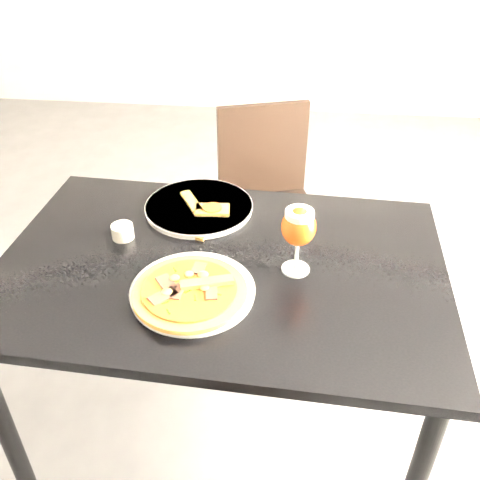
# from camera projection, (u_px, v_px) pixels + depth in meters

# --- Properties ---
(ground) EXTENTS (6.00, 6.00, 0.00)m
(ground) POSITION_uv_depth(u_px,v_px,m) (239.00, 426.00, 1.89)
(ground) COLOR #505053
(ground) RESTS_ON ground
(dining_table) EXTENTS (1.23, 0.85, 0.75)m
(dining_table) POSITION_uv_depth(u_px,v_px,m) (221.00, 288.00, 1.49)
(dining_table) COLOR black
(dining_table) RESTS_ON ground
(chair_far) EXTENTS (0.50, 0.50, 0.86)m
(chair_far) POSITION_uv_depth(u_px,v_px,m) (268.00, 203.00, 2.23)
(chair_far) COLOR black
(chair_far) RESTS_ON ground
(plate_main) EXTENTS (0.34, 0.34, 0.02)m
(plate_main) POSITION_uv_depth(u_px,v_px,m) (193.00, 291.00, 1.33)
(plate_main) COLOR white
(plate_main) RESTS_ON dining_table
(pizza) EXTENTS (0.28, 0.28, 0.03)m
(pizza) POSITION_uv_depth(u_px,v_px,m) (190.00, 291.00, 1.30)
(pizza) COLOR #A46D27
(pizza) RESTS_ON plate_main
(plate_second) EXTENTS (0.40, 0.40, 0.02)m
(plate_second) POSITION_uv_depth(u_px,v_px,m) (199.00, 207.00, 1.65)
(plate_second) COLOR white
(plate_second) RESTS_ON dining_table
(crust_scraps) EXTENTS (0.17, 0.14, 0.01)m
(crust_scraps) POSITION_uv_depth(u_px,v_px,m) (205.00, 207.00, 1.63)
(crust_scraps) COLOR #A46D27
(crust_scraps) RESTS_ON plate_second
(loose_crust) EXTENTS (0.12, 0.05, 0.01)m
(loose_crust) POSITION_uv_depth(u_px,v_px,m) (186.00, 234.00, 1.54)
(loose_crust) COLOR #A46D27
(loose_crust) RESTS_ON dining_table
(sauce_cup) EXTENTS (0.06, 0.06, 0.04)m
(sauce_cup) POSITION_uv_depth(u_px,v_px,m) (123.00, 231.00, 1.52)
(sauce_cup) COLOR silver
(sauce_cup) RESTS_ON dining_table
(beer_glass) EXTENTS (0.09, 0.09, 0.19)m
(beer_glass) POSITION_uv_depth(u_px,v_px,m) (299.00, 227.00, 1.34)
(beer_glass) COLOR silver
(beer_glass) RESTS_ON dining_table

